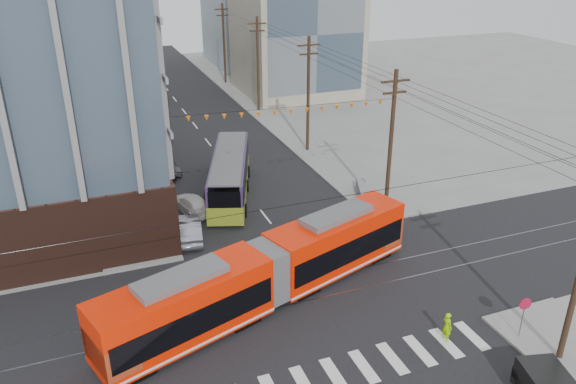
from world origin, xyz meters
name	(u,v)px	position (x,y,z in m)	size (l,w,h in m)	color
ground	(351,327)	(0.00, 0.00, 0.00)	(160.00, 160.00, 0.00)	slate
bg_bldg_nw_near	(19,33)	(-17.00, 52.00, 9.00)	(18.00, 16.00, 18.00)	#8C99A5
bg_bldg_ne_near	(295,31)	(16.00, 48.00, 8.00)	(14.00, 14.00, 16.00)	gray
bg_bldg_nw_far	(46,5)	(-14.00, 72.00, 10.00)	(16.00, 18.00, 20.00)	gray
bg_bldg_ne_far	(261,19)	(18.00, 68.00, 7.00)	(16.00, 16.00, 14.00)	#8C99A5
utility_pole_far	(224,44)	(8.50, 56.00, 5.50)	(0.30, 0.30, 11.00)	black
streetcar	(267,273)	(-3.41, 3.76, 1.94)	(20.16, 2.83, 3.88)	#F01D01
city_bus	(230,175)	(-1.33, 18.85, 1.74)	(2.66, 12.28, 3.48)	#37244F
parked_car_silver	(190,229)	(-5.98, 12.75, 0.74)	(1.57, 4.51, 1.49)	gray
parked_car_white	(192,204)	(-4.93, 16.80, 0.66)	(1.86, 4.57, 1.32)	silver
parked_car_grey	(166,166)	(-5.39, 25.36, 0.60)	(2.00, 4.33, 1.20)	#57585B
pedestrian	(447,327)	(4.11, -2.75, 0.84)	(0.61, 0.40, 1.68)	#94DD01
stop_sign	(522,320)	(7.78, -3.99, 1.15)	(0.70, 0.70, 2.31)	#B01135
jersey_barrier	(363,194)	(8.30, 14.10, 0.44)	(1.00, 4.45, 0.89)	gray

